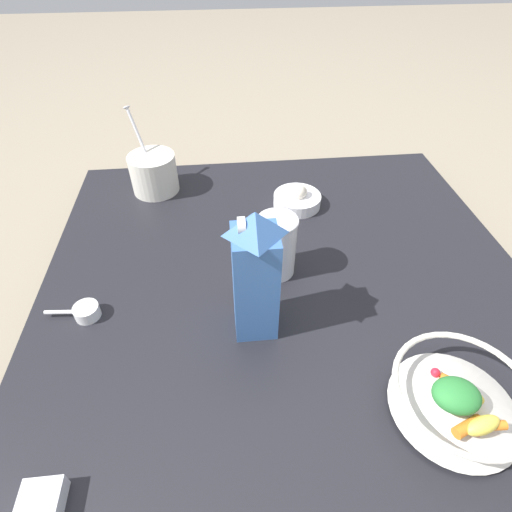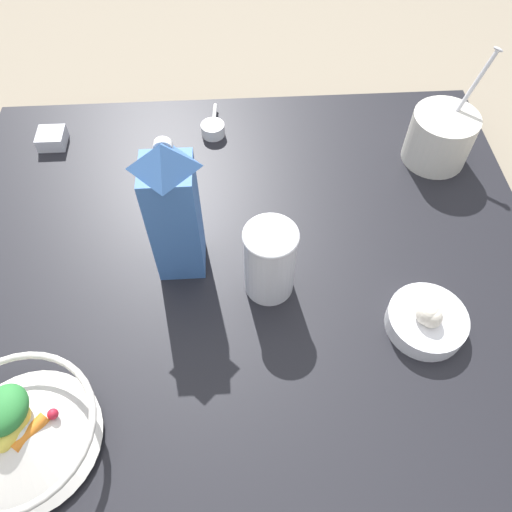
% 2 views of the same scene
% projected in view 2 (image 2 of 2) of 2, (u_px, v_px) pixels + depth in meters
% --- Properties ---
extents(ground_plane, '(6.00, 6.00, 0.00)m').
position_uv_depth(ground_plane, '(248.00, 311.00, 0.86)').
color(ground_plane, gray).
extents(countertop, '(1.04, 1.04, 0.05)m').
position_uv_depth(countertop, '(248.00, 304.00, 0.84)').
color(countertop, black).
rests_on(countertop, ground_plane).
extents(fruit_bowl, '(0.21, 0.21, 0.09)m').
position_uv_depth(fruit_bowl, '(18.00, 433.00, 0.65)').
color(fruit_bowl, silver).
rests_on(fruit_bowl, countertop).
extents(milk_carton, '(0.08, 0.08, 0.27)m').
position_uv_depth(milk_carton, '(173.00, 210.00, 0.76)').
color(milk_carton, '#3D6BB2').
rests_on(milk_carton, countertop).
extents(yogurt_tub, '(0.14, 0.12, 0.21)m').
position_uv_depth(yogurt_tub, '(441.00, 135.00, 0.96)').
color(yogurt_tub, silver).
rests_on(yogurt_tub, countertop).
extents(drinking_cup, '(0.08, 0.08, 0.14)m').
position_uv_depth(drinking_cup, '(270.00, 260.00, 0.78)').
color(drinking_cup, white).
rests_on(drinking_cup, countertop).
extents(spice_jar, '(0.05, 0.05, 0.03)m').
position_uv_depth(spice_jar, '(52.00, 139.00, 1.03)').
color(spice_jar, silver).
rests_on(spice_jar, countertop).
extents(measuring_scoop, '(0.05, 0.11, 0.03)m').
position_uv_depth(measuring_scoop, '(213.00, 129.00, 1.04)').
color(measuring_scoop, white).
rests_on(measuring_scoop, countertop).
extents(garlic_bowl, '(0.12, 0.12, 0.06)m').
position_uv_depth(garlic_bowl, '(427.00, 320.00, 0.77)').
color(garlic_bowl, white).
rests_on(garlic_bowl, countertop).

